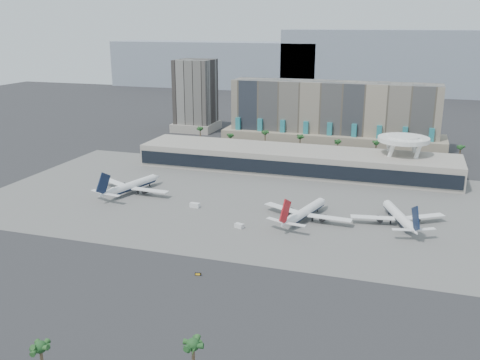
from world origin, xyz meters
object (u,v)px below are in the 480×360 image
(airliner_left, at_px, (132,186))
(airliner_centre, at_px, (305,212))
(service_vehicle_a, at_px, (195,205))
(service_vehicle_b, at_px, (239,226))
(airliner_right, at_px, (399,216))
(taxiway_sign, at_px, (198,274))

(airliner_left, distance_m, airliner_centre, 85.83)
(service_vehicle_a, relative_size, service_vehicle_b, 1.20)
(airliner_centre, bearing_deg, service_vehicle_b, -128.36)
(airliner_left, bearing_deg, airliner_right, 13.42)
(airliner_centre, height_order, taxiway_sign, airliner_centre)
(airliner_left, bearing_deg, service_vehicle_b, -8.35)
(airliner_right, height_order, service_vehicle_b, airliner_right)
(airliner_centre, xyz_separation_m, taxiway_sign, (-22.57, -59.75, -3.05))
(airliner_centre, relative_size, airliner_right, 1.04)
(airliner_right, bearing_deg, service_vehicle_b, -179.55)
(airliner_centre, xyz_separation_m, service_vehicle_b, (-22.77, -16.58, -2.62))
(service_vehicle_b, distance_m, taxiway_sign, 43.18)
(service_vehicle_b, bearing_deg, airliner_right, 40.56)
(airliner_left, distance_m, service_vehicle_a, 37.90)
(airliner_left, xyz_separation_m, service_vehicle_a, (36.44, -10.11, -2.57))
(airliner_left, xyz_separation_m, taxiway_sign, (62.59, -70.37, -3.13))
(airliner_left, relative_size, service_vehicle_b, 11.59)
(airliner_centre, distance_m, service_vehicle_a, 48.79)
(airliner_left, height_order, service_vehicle_a, airliner_left)
(airliner_left, distance_m, service_vehicle_b, 68.12)
(taxiway_sign, bearing_deg, service_vehicle_b, 77.37)
(airliner_right, relative_size, service_vehicle_a, 9.02)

